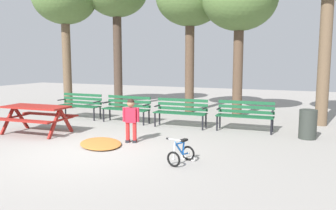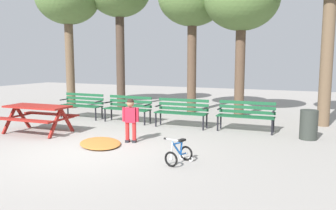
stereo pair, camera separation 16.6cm
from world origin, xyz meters
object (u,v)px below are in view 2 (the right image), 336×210
Objects in this scene: child_standing at (131,117)px; trash_bin at (309,125)px; park_bench_far_right at (246,114)px; park_bench_far_left at (82,103)px; park_bench_right at (182,110)px; picnic_table at (38,112)px; kids_bicycle at (179,154)px; park_bench_left at (128,107)px.

child_standing is 1.43× the size of trash_bin.
trash_bin is (1.67, -0.34, -0.13)m from park_bench_far_right.
park_bench_far_left is at bearing 144.26° from child_standing.
park_bench_right is 2.37m from child_standing.
park_bench_far_right is 1.48× the size of child_standing.
park_bench_right is 2.13× the size of trash_bin.
park_bench_far_left is 2.12× the size of trash_bin.
picnic_table is 3.06× the size of kids_bicycle.
park_bench_far_left is at bearing 178.45° from park_bench_right.
child_standing reaches higher than park_bench_far_left.
park_bench_right is at bearing 111.05° from kids_bicycle.
picnic_table reaches higher than kids_bicycle.
child_standing is at bearing -100.28° from park_bench_right.
picnic_table is at bearing 167.38° from kids_bicycle.
picnic_table is 1.16× the size of park_bench_right.
picnic_table is 4.13m from park_bench_right.
child_standing is (1.47, -2.37, 0.13)m from park_bench_left.
park_bench_right is 3.58m from trash_bin.
park_bench_right is at bearing 79.72° from child_standing.
picnic_table is at bearing -178.02° from child_standing.
park_bench_far_left reaches higher than kids_bicycle.
child_standing is (2.91, 0.10, 0.05)m from picnic_table.
park_bench_right is at bearing -175.58° from park_bench_far_right.
child_standing reaches higher than kids_bicycle.
park_bench_far_right is (3.79, 0.11, 0.00)m from park_bench_left.
park_bench_left is at bearing 59.68° from picnic_table.
park_bench_far_right is at bearing 168.41° from trash_bin.
trash_bin is (5.46, -0.24, -0.13)m from park_bench_left.
picnic_table is 2.57m from park_bench_far_left.
park_bench_far_right is at bearing 4.42° from park_bench_right.
park_bench_left is 2.79m from child_standing.
trash_bin is at bearing -2.46° from park_bench_left.
park_bench_left is 5.47m from trash_bin.
park_bench_far_left is 0.99× the size of park_bench_right.
park_bench_far_left and park_bench_left have the same top height.
kids_bicycle is at bearing -124.26° from trash_bin.
child_standing reaches higher than park_bench_right.
park_bench_left and park_bench_far_right have the same top height.
picnic_table is 2.92m from child_standing.
park_bench_far_left is 4.16m from child_standing.
park_bench_far_left is 1.48× the size of child_standing.
kids_bicycle is 0.81× the size of trash_bin.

